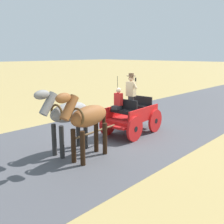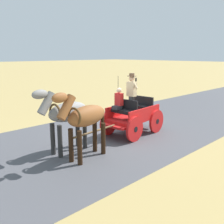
{
  "view_description": "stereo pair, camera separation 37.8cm",
  "coord_description": "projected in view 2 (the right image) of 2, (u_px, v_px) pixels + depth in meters",
  "views": [
    {
      "loc": [
        -7.05,
        7.73,
        3.24
      ],
      "look_at": [
        -0.52,
        0.82,
        1.1
      ],
      "focal_mm": 41.82,
      "sensor_mm": 36.0,
      "label": 1
    },
    {
      "loc": [
        -7.32,
        7.46,
        3.24
      ],
      "look_at": [
        -0.52,
        0.82,
        1.1
      ],
      "focal_mm": 41.82,
      "sensor_mm": 36.0,
      "label": 2
    }
  ],
  "objects": [
    {
      "name": "ground_plane",
      "position": [
        117.0,
        133.0,
        10.91
      ],
      "size": [
        200.0,
        200.0,
        0.0
      ],
      "primitive_type": "plane",
      "color": "tan"
    },
    {
      "name": "road_surface",
      "position": [
        117.0,
        133.0,
        10.91
      ],
      "size": [
        6.66,
        160.0,
        0.01
      ],
      "primitive_type": "cube",
      "color": "#4C4C51",
      "rests_on": "ground"
    },
    {
      "name": "horse_drawn_carriage",
      "position": [
        132.0,
        115.0,
        10.56
      ],
      "size": [
        1.61,
        4.52,
        2.5
      ],
      "color": "red",
      "rests_on": "ground"
    },
    {
      "name": "horse_near_side",
      "position": [
        85.0,
        118.0,
        7.92
      ],
      "size": [
        0.78,
        2.15,
        2.21
      ],
      "color": "brown",
      "rests_on": "ground"
    },
    {
      "name": "horse_off_side",
      "position": [
        66.0,
        114.0,
        8.49
      ],
      "size": [
        0.72,
        2.14,
        2.21
      ],
      "color": "gray",
      "rests_on": "ground"
    }
  ]
}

